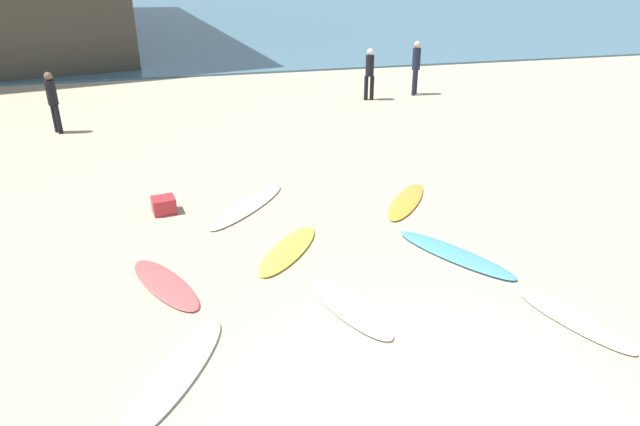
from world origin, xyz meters
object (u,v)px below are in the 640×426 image
object	(u,v)px
surfboard_0	(406,201)
surfboard_2	(349,307)
beachgoer_near	(416,65)
beachgoer_mid	(370,72)
surfboard_4	(573,320)
surfboard_5	(174,375)
beach_cooler	(164,205)
surfboard_1	(288,250)
surfboard_6	(165,284)
surfboard_7	(247,206)
beachgoer_far	(53,99)
surfboard_3	(455,254)

from	to	relation	value
surfboard_0	surfboard_2	world-z (taller)	surfboard_2
surfboard_2	beachgoer_near	distance (m)	13.44
beachgoer_near	beachgoer_mid	world-z (taller)	beachgoer_near
surfboard_4	surfboard_5	distance (m)	5.85
beach_cooler	surfboard_1	bearing A→B (deg)	-44.53
surfboard_6	surfboard_7	size ratio (longest dim) A/B	0.78
surfboard_4	beachgoer_far	distance (m)	14.57
surfboard_6	beachgoer_mid	xyz separation A→B (m)	(6.67, 10.52, 0.93)
surfboard_2	surfboard_3	size ratio (longest dim) A/B	0.82
surfboard_4	beachgoer_near	world-z (taller)	beachgoer_near
surfboard_6	surfboard_3	bearing A→B (deg)	-29.20
surfboard_3	surfboard_6	world-z (taller)	surfboard_3
surfboard_3	surfboard_5	world-z (taller)	surfboard_3
beachgoer_near	beachgoer_far	xyz separation A→B (m)	(-11.57, -1.87, -0.07)
surfboard_4	beach_cooler	size ratio (longest dim) A/B	4.33
surfboard_0	surfboard_3	size ratio (longest dim) A/B	0.84
beachgoer_near	surfboard_4	bearing A→B (deg)	24.84
surfboard_6	surfboard_2	bearing A→B (deg)	-52.73
surfboard_0	surfboard_5	distance (m)	6.65
surfboard_7	beachgoer_near	xyz separation A→B (m)	(6.81, 8.11, 1.01)
surfboard_2	beach_cooler	xyz separation A→B (m)	(-2.85, 4.17, 0.13)
beachgoer_near	beach_cooler	xyz separation A→B (m)	(-8.51, -7.98, -0.88)
surfboard_7	beachgoer_far	world-z (taller)	beachgoer_far
surfboard_7	beach_cooler	distance (m)	1.71
surfboard_2	beachgoer_near	size ratio (longest dim) A/B	1.08
surfboard_1	surfboard_5	size ratio (longest dim) A/B	0.80
surfboard_0	surfboard_1	bearing A→B (deg)	-116.13
surfboard_0	surfboard_1	size ratio (longest dim) A/B	1.02
surfboard_1	surfboard_5	distance (m)	3.59
surfboard_6	beachgoer_near	bearing A→B (deg)	24.28
surfboard_2	surfboard_7	distance (m)	4.20
surfboard_1	surfboard_2	world-z (taller)	surfboard_2
surfboard_2	surfboard_5	bearing A→B (deg)	-1.47
surfboard_2	surfboard_7	xyz separation A→B (m)	(-1.15, 4.04, -0.01)
surfboard_0	beachgoer_mid	size ratio (longest dim) A/B	1.19
surfboard_3	beach_cooler	size ratio (longest dim) A/B	5.28
surfboard_4	beach_cooler	xyz separation A→B (m)	(-6.06, 5.21, 0.13)
surfboard_1	beach_cooler	bearing A→B (deg)	170.93
surfboard_3	beachgoer_near	distance (m)	11.52
surfboard_3	beach_cooler	world-z (taller)	beach_cooler
surfboard_5	beach_cooler	xyz separation A→B (m)	(-0.21, 5.16, 0.13)
surfboard_7	beachgoer_mid	size ratio (longest dim) A/B	1.47
surfboard_6	beachgoer_mid	distance (m)	12.49
beachgoer_near	beach_cooler	bearing A→B (deg)	-11.49
surfboard_3	surfboard_7	xyz separation A→B (m)	(-3.44, 2.86, -0.01)
surfboard_4	beachgoer_near	bearing A→B (deg)	-122.96
beachgoer_near	surfboard_6	bearing A→B (deg)	-2.55
surfboard_0	surfboard_3	xyz separation A→B (m)	(0.06, -2.36, 0.01)
surfboard_6	surfboard_0	bearing A→B (deg)	-3.76
beachgoer_far	surfboard_6	bearing A→B (deg)	163.32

